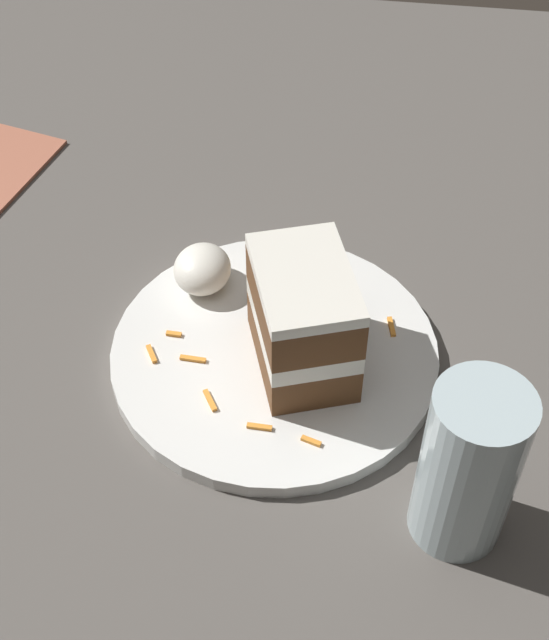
{
  "coord_description": "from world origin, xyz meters",
  "views": [
    {
      "loc": [
        0.45,
        0.04,
        0.58
      ],
      "look_at": [
        -0.03,
        -0.02,
        0.07
      ],
      "focal_mm": 50.0,
      "sensor_mm": 36.0,
      "label": 1
    }
  ],
  "objects": [
    {
      "name": "ground_plane",
      "position": [
        0.0,
        0.0,
        0.0
      ],
      "size": [
        6.0,
        6.0,
        0.0
      ],
      "primitive_type": "plane",
      "color": "black",
      "rests_on": "ground"
    },
    {
      "name": "cream_dollop",
      "position": [
        -0.1,
        -0.1,
        0.06
      ],
      "size": [
        0.06,
        0.05,
        0.04
      ],
      "primitive_type": "ellipsoid",
      "color": "white",
      "rests_on": "plate"
    },
    {
      "name": "dining_table",
      "position": [
        0.0,
        0.0,
        0.01
      ],
      "size": [
        1.32,
        1.15,
        0.02
      ],
      "primitive_type": "cube",
      "color": "#56514C",
      "rests_on": "ground"
    },
    {
      "name": "orange_garnish",
      "position": [
        -0.12,
        -0.02,
        0.04
      ],
      "size": [
        0.05,
        0.05,
        0.01
      ],
      "primitive_type": "cylinder",
      "color": "orange",
      "rests_on": "plate"
    },
    {
      "name": "drinking_glass",
      "position": [
        0.1,
        0.12,
        0.08
      ],
      "size": [
        0.07,
        0.07,
        0.14
      ],
      "color": "silver",
      "rests_on": "dining_table"
    },
    {
      "name": "cake_slice",
      "position": [
        -0.02,
        -0.0,
        0.09
      ],
      "size": [
        0.12,
        0.1,
        0.1
      ],
      "rotation": [
        0.0,
        0.0,
        5.05
      ],
      "color": "brown",
      "rests_on": "plate"
    },
    {
      "name": "carrot_shreds_scatter",
      "position": [
        -0.01,
        -0.04,
        0.04
      ],
      "size": [
        0.17,
        0.2,
        0.0
      ],
      "color": "orange",
      "rests_on": "plate"
    },
    {
      "name": "plate",
      "position": [
        -0.03,
        -0.02,
        0.03
      ],
      "size": [
        0.27,
        0.27,
        0.01
      ],
      "primitive_type": "cylinder",
      "color": "white",
      "rests_on": "dining_table"
    }
  ]
}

